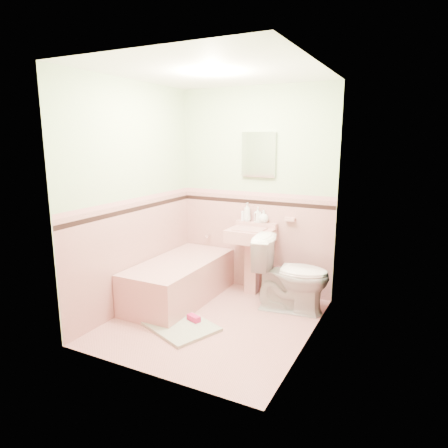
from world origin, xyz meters
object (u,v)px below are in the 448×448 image
at_px(soap_bottle_left, 247,212).
at_px(soap_bottle_right, 264,216).
at_px(bathtub, 180,281).
at_px(soap_bottle_mid, 258,215).
at_px(bucket, 280,286).
at_px(toilet, 291,274).
at_px(medicine_cabinet, 259,155).
at_px(shoe, 194,318).
at_px(sink, 250,262).

bearing_deg(soap_bottle_left, soap_bottle_right, 0.00).
relative_size(bathtub, soap_bottle_mid, 8.04).
bearing_deg(bucket, toilet, -55.30).
distance_m(bathtub, medicine_cabinet, 1.78).
xyz_separation_m(bathtub, bucket, (1.04, 0.64, -0.10)).
distance_m(soap_bottle_right, shoe, 1.52).
distance_m(bathtub, soap_bottle_mid, 1.24).
height_order(medicine_cabinet, bucket, medicine_cabinet).
xyz_separation_m(soap_bottle_mid, bucket, (0.34, -0.07, -0.85)).
xyz_separation_m(soap_bottle_left, shoe, (-0.07, -1.19, -0.93)).
bearing_deg(medicine_cabinet, bucket, -15.30).
bearing_deg(bucket, bathtub, -148.19).
bearing_deg(shoe, soap_bottle_mid, 99.24).
bearing_deg(shoe, soap_bottle_right, 95.70).
bearing_deg(soap_bottle_right, soap_bottle_mid, 180.00).
xyz_separation_m(bathtub, soap_bottle_mid, (0.70, 0.71, 0.75)).
relative_size(bathtub, bucket, 5.96).
xyz_separation_m(medicine_cabinet, toilet, (0.59, -0.43, -1.28)).
distance_m(soap_bottle_right, bucket, 0.88).
relative_size(bathtub, soap_bottle_right, 9.70).
bearing_deg(soap_bottle_left, shoe, -93.51).
bearing_deg(soap_bottle_mid, bucket, -11.19).
relative_size(soap_bottle_mid, toilet, 0.22).
height_order(sink, soap_bottle_mid, soap_bottle_mid).
xyz_separation_m(soap_bottle_mid, toilet, (0.57, -0.40, -0.55)).
distance_m(soap_bottle_right, toilet, 0.84).
height_order(medicine_cabinet, soap_bottle_left, medicine_cabinet).
bearing_deg(toilet, soap_bottle_left, 52.96).
bearing_deg(soap_bottle_left, soap_bottle_mid, 0.00).
height_order(soap_bottle_left, soap_bottle_right, soap_bottle_left).
distance_m(medicine_cabinet, bucket, 1.62).
distance_m(bathtub, soap_bottle_right, 1.28).
bearing_deg(soap_bottle_right, shoe, -103.72).
xyz_separation_m(soap_bottle_left, soap_bottle_mid, (0.14, 0.00, -0.02)).
height_order(medicine_cabinet, soap_bottle_mid, medicine_cabinet).
relative_size(soap_bottle_mid, bucket, 0.74).
xyz_separation_m(sink, bucket, (0.36, 0.11, -0.29)).
distance_m(soap_bottle_left, shoe, 1.52).
relative_size(sink, shoe, 5.54).
distance_m(medicine_cabinet, shoe, 2.05).
distance_m(bathtub, toilet, 1.32).
xyz_separation_m(bathtub, shoe, (0.48, -0.48, -0.16)).
xyz_separation_m(bathtub, toilet, (1.27, 0.31, 0.19)).
bearing_deg(soap_bottle_right, sink, -117.20).
bearing_deg(medicine_cabinet, soap_bottle_right, -17.97).
bearing_deg(sink, bucket, 17.55).
height_order(soap_bottle_right, bucket, soap_bottle_right).
xyz_separation_m(toilet, shoe, (-0.79, -0.79, -0.36)).
bearing_deg(sink, medicine_cabinet, 90.00).
bearing_deg(bucket, soap_bottle_right, 165.66).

